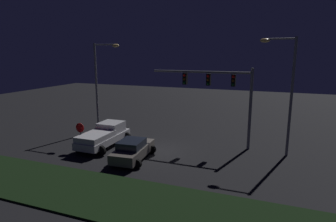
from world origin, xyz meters
The scene contains 8 objects.
ground_plane centered at (0.00, 0.00, 0.00)m, with size 80.00×80.00×0.00m, color black.
grass_median centered at (0.00, -7.81, 0.05)m, with size 24.51×4.63×0.10m, color black.
pickup_truck centered at (-4.71, -0.56, 1.00)m, with size 2.86×5.40×1.80m.
car_sedan centered at (-1.09, -2.47, 0.74)m, with size 2.72×4.53×1.51m.
traffic_signal_gantry centered at (4.08, 2.89, 4.90)m, with size 8.32×0.56×6.50m.
street_lamp_left centered at (-7.39, 3.20, 5.35)m, with size 2.76×0.44×8.52m.
street_lamp_right centered at (8.91, 2.39, 5.45)m, with size 2.53×0.44×8.76m.
stop_sign centered at (-5.88, -2.16, 1.56)m, with size 0.76×0.08×2.23m.
Camera 1 is at (8.29, -19.82, 7.62)m, focal length 30.34 mm.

